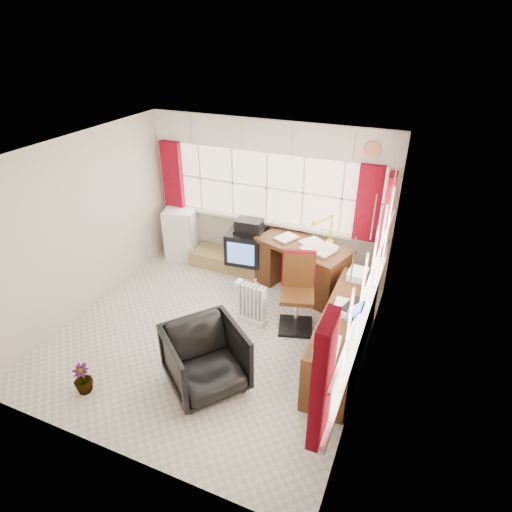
# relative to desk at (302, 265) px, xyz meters

# --- Properties ---
(ground) EXTENTS (4.00, 4.00, 0.00)m
(ground) POSITION_rel_desk_xyz_m (-0.78, -1.53, -0.45)
(ground) COLOR beige
(ground) RESTS_ON ground
(room_walls) EXTENTS (4.00, 4.00, 4.00)m
(room_walls) POSITION_rel_desk_xyz_m (-0.78, -1.53, 1.05)
(room_walls) COLOR beige
(room_walls) RESTS_ON ground
(window_back) EXTENTS (3.70, 0.12, 3.60)m
(window_back) POSITION_rel_desk_xyz_m (-0.78, 0.41, 0.49)
(window_back) COLOR beige
(window_back) RESTS_ON room_walls
(window_right) EXTENTS (0.12, 3.70, 3.60)m
(window_right) POSITION_rel_desk_xyz_m (1.17, -1.53, 0.49)
(window_right) COLOR beige
(window_right) RESTS_ON room_walls
(curtains) EXTENTS (3.83, 3.83, 1.15)m
(curtains) POSITION_rel_desk_xyz_m (0.15, -0.60, 1.00)
(curtains) COLOR maroon
(curtains) RESTS_ON room_walls
(overhead_cabinets) EXTENTS (3.98, 3.98, 0.48)m
(overhead_cabinets) POSITION_rel_desk_xyz_m (0.20, -0.55, 1.80)
(overhead_cabinets) COLOR silver
(overhead_cabinets) RESTS_ON room_walls
(desk) EXTENTS (1.56, 1.11, 0.85)m
(desk) POSITION_rel_desk_xyz_m (0.00, 0.00, 0.00)
(desk) COLOR #4F2E12
(desk) RESTS_ON ground
(desk_lamp) EXTENTS (0.18, 0.15, 0.47)m
(desk_lamp) POSITION_rel_desk_xyz_m (0.35, 0.22, 0.69)
(desk_lamp) COLOR yellow
(desk_lamp) RESTS_ON desk
(task_chair) EXTENTS (0.58, 0.60, 1.11)m
(task_chair) POSITION_rel_desk_xyz_m (0.19, -0.84, 0.14)
(task_chair) COLOR black
(task_chair) RESTS_ON ground
(office_chair) EXTENTS (1.19, 1.18, 0.78)m
(office_chair) POSITION_rel_desk_xyz_m (-0.40, -2.37, -0.06)
(office_chair) COLOR black
(office_chair) RESTS_ON ground
(radiator) EXTENTS (0.43, 0.22, 0.62)m
(radiator) POSITION_rel_desk_xyz_m (-0.38, -1.07, -0.20)
(radiator) COLOR white
(radiator) RESTS_ON ground
(credenza) EXTENTS (0.50, 2.00, 0.85)m
(credenza) POSITION_rel_desk_xyz_m (0.95, -1.33, -0.06)
(credenza) COLOR #4F2E12
(credenza) RESTS_ON ground
(file_tray) EXTENTS (0.34, 0.39, 0.11)m
(file_tray) POSITION_rel_desk_xyz_m (1.07, -1.32, 0.35)
(file_tray) COLOR black
(file_tray) RESTS_ON credenza
(tv_bench) EXTENTS (1.40, 0.50, 0.25)m
(tv_bench) POSITION_rel_desk_xyz_m (-1.33, 0.19, -0.33)
(tv_bench) COLOR #9E814F
(tv_bench) RESTS_ON ground
(crt_tv) EXTENTS (0.63, 0.60, 0.53)m
(crt_tv) POSITION_rel_desk_xyz_m (-1.00, 0.11, 0.06)
(crt_tv) COLOR black
(crt_tv) RESTS_ON tv_bench
(hifi_stack) EXTENTS (0.58, 0.39, 0.75)m
(hifi_stack) POSITION_rel_desk_xyz_m (-0.94, 0.11, 0.14)
(hifi_stack) COLOR black
(hifi_stack) RESTS_ON tv_bench
(mini_fridge) EXTENTS (0.64, 0.64, 0.90)m
(mini_fridge) POSITION_rel_desk_xyz_m (-2.32, 0.26, -0.00)
(mini_fridge) COLOR white
(mini_fridge) RESTS_ON ground
(spray_bottle_a) EXTENTS (0.11, 0.11, 0.26)m
(spray_bottle_a) POSITION_rel_desk_xyz_m (-0.62, -0.39, -0.32)
(spray_bottle_a) COLOR silver
(spray_bottle_a) RESTS_ON ground
(spray_bottle_b) EXTENTS (0.12, 0.13, 0.21)m
(spray_bottle_b) POSITION_rel_desk_xyz_m (-0.71, 0.12, -0.35)
(spray_bottle_b) COLOR #85C7B6
(spray_bottle_b) RESTS_ON ground
(flower_vase) EXTENTS (0.22, 0.22, 0.38)m
(flower_vase) POSITION_rel_desk_xyz_m (-1.66, -3.02, -0.26)
(flower_vase) COLOR black
(flower_vase) RESTS_ON ground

